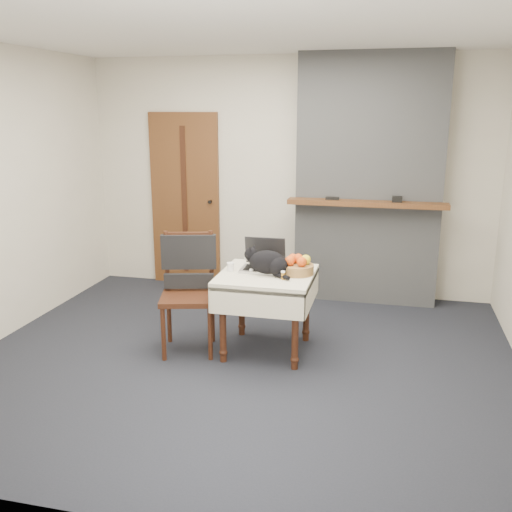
{
  "coord_description": "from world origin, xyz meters",
  "views": [
    {
      "loc": [
        1.14,
        -4.25,
        2.05
      ],
      "look_at": [
        0.08,
        0.19,
        0.86
      ],
      "focal_mm": 40.0,
      "sensor_mm": 36.0,
      "label": 1
    }
  ],
  "objects_px": {
    "pill_bottle": "(283,275)",
    "door": "(185,200)",
    "laptop": "(263,262)",
    "fruit_basket": "(297,266)",
    "side_table": "(267,286)",
    "chair": "(188,275)",
    "cream_jar": "(231,267)",
    "cat": "(268,263)"
  },
  "relations": [
    {
      "from": "laptop",
      "to": "chair",
      "type": "distance_m",
      "value": 0.65
    },
    {
      "from": "door",
      "to": "pill_bottle",
      "type": "xyz_separation_m",
      "value": [
        1.53,
        -1.88,
        -0.26
      ]
    },
    {
      "from": "pill_bottle",
      "to": "chair",
      "type": "distance_m",
      "value": 0.85
    },
    {
      "from": "side_table",
      "to": "laptop",
      "type": "distance_m",
      "value": 0.23
    },
    {
      "from": "fruit_basket",
      "to": "chair",
      "type": "xyz_separation_m",
      "value": [
        -0.93,
        -0.1,
        -0.11
      ]
    },
    {
      "from": "pill_bottle",
      "to": "laptop",
      "type": "bearing_deg",
      "value": 130.22
    },
    {
      "from": "side_table",
      "to": "pill_bottle",
      "type": "relative_size",
      "value": 11.13
    },
    {
      "from": "cat",
      "to": "fruit_basket",
      "type": "relative_size",
      "value": 1.58
    },
    {
      "from": "cream_jar",
      "to": "side_table",
      "type": "bearing_deg",
      "value": -0.27
    },
    {
      "from": "door",
      "to": "chair",
      "type": "relative_size",
      "value": 1.96
    },
    {
      "from": "side_table",
      "to": "chair",
      "type": "distance_m",
      "value": 0.68
    },
    {
      "from": "cat",
      "to": "pill_bottle",
      "type": "bearing_deg",
      "value": -23.4
    },
    {
      "from": "side_table",
      "to": "cat",
      "type": "relative_size",
      "value": 1.76
    },
    {
      "from": "door",
      "to": "side_table",
      "type": "distance_m",
      "value": 2.24
    },
    {
      "from": "pill_bottle",
      "to": "chair",
      "type": "xyz_separation_m",
      "value": [
        -0.84,
        0.09,
        -0.08
      ]
    },
    {
      "from": "chair",
      "to": "laptop",
      "type": "bearing_deg",
      "value": 1.15
    },
    {
      "from": "side_table",
      "to": "cat",
      "type": "bearing_deg",
      "value": -48.1
    },
    {
      "from": "door",
      "to": "side_table",
      "type": "relative_size",
      "value": 2.56
    },
    {
      "from": "laptop",
      "to": "fruit_basket",
      "type": "height_order",
      "value": "laptop"
    },
    {
      "from": "laptop",
      "to": "cream_jar",
      "type": "height_order",
      "value": "laptop"
    },
    {
      "from": "door",
      "to": "cream_jar",
      "type": "xyz_separation_m",
      "value": [
        1.04,
        -1.73,
        -0.26
      ]
    },
    {
      "from": "cream_jar",
      "to": "pill_bottle",
      "type": "bearing_deg",
      "value": -16.43
    },
    {
      "from": "cat",
      "to": "cream_jar",
      "type": "xyz_separation_m",
      "value": [
        -0.34,
        0.02,
        -0.06
      ]
    },
    {
      "from": "pill_bottle",
      "to": "cream_jar",
      "type": "bearing_deg",
      "value": 163.57
    },
    {
      "from": "laptop",
      "to": "pill_bottle",
      "type": "distance_m",
      "value": 0.35
    },
    {
      "from": "pill_bottle",
      "to": "fruit_basket",
      "type": "bearing_deg",
      "value": 66.18
    },
    {
      "from": "laptop",
      "to": "cream_jar",
      "type": "distance_m",
      "value": 0.29
    },
    {
      "from": "door",
      "to": "fruit_basket",
      "type": "relative_size",
      "value": 7.15
    },
    {
      "from": "side_table",
      "to": "pill_bottle",
      "type": "height_order",
      "value": "pill_bottle"
    },
    {
      "from": "cream_jar",
      "to": "cat",
      "type": "bearing_deg",
      "value": -3.94
    },
    {
      "from": "pill_bottle",
      "to": "door",
      "type": "bearing_deg",
      "value": 129.12
    },
    {
      "from": "laptop",
      "to": "cat",
      "type": "bearing_deg",
      "value": -63.38
    },
    {
      "from": "door",
      "to": "cat",
      "type": "distance_m",
      "value": 2.24
    },
    {
      "from": "side_table",
      "to": "fruit_basket",
      "type": "xyz_separation_m",
      "value": [
        0.25,
        0.05,
        0.18
      ]
    },
    {
      "from": "door",
      "to": "cream_jar",
      "type": "bearing_deg",
      "value": -58.96
    },
    {
      "from": "cat",
      "to": "chair",
      "type": "height_order",
      "value": "chair"
    },
    {
      "from": "door",
      "to": "pill_bottle",
      "type": "relative_size",
      "value": 28.55
    },
    {
      "from": "cat",
      "to": "chair",
      "type": "bearing_deg",
      "value": -161.8
    },
    {
      "from": "door",
      "to": "cream_jar",
      "type": "relative_size",
      "value": 28.01
    },
    {
      "from": "door",
      "to": "cream_jar",
      "type": "height_order",
      "value": "door"
    },
    {
      "from": "cat",
      "to": "fruit_basket",
      "type": "bearing_deg",
      "value": 32.94
    },
    {
      "from": "door",
      "to": "fruit_basket",
      "type": "bearing_deg",
      "value": -46.3
    }
  ]
}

